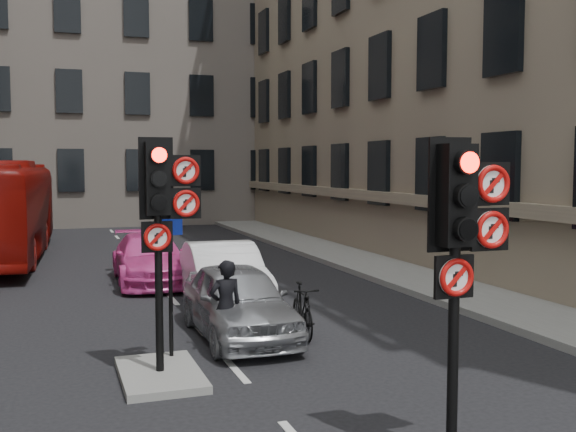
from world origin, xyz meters
TOP-DOWN VIEW (x-y plane):
  - pavement_right at (7.20, 12.00)m, footprint 3.00×50.00m
  - centre_island at (-1.20, 5.00)m, footprint 1.20×2.00m
  - building_far at (0.00, 38.00)m, footprint 30.00×14.00m
  - signal_near at (1.49, 0.99)m, footprint 0.91×0.40m
  - signal_far at (-1.11, 4.99)m, footprint 0.91×0.40m
  - car_silver at (0.58, 7.00)m, footprint 1.66×4.09m
  - car_white at (0.99, 9.85)m, footprint 1.80×4.51m
  - car_pink at (-0.19, 13.59)m, footprint 2.00×4.66m
  - motorcycle at (1.78, 6.71)m, footprint 0.70×1.73m
  - motorcyclist at (0.09, 6.00)m, footprint 0.65×0.48m
  - info_sign at (-0.90, 5.73)m, footprint 0.40×0.16m

SIDE VIEW (x-z plane):
  - centre_island at x=-1.20m, z-range 0.00..0.12m
  - pavement_right at x=7.20m, z-range 0.00..0.16m
  - motorcycle at x=1.78m, z-range 0.00..1.01m
  - car_pink at x=-0.19m, z-range 0.00..1.34m
  - car_silver at x=0.58m, z-range 0.00..1.39m
  - car_white at x=0.99m, z-range 0.00..1.46m
  - motorcyclist at x=0.09m, z-range 0.00..1.64m
  - info_sign at x=-0.90m, z-range 0.46..2.79m
  - signal_near at x=1.49m, z-range 0.79..4.37m
  - signal_far at x=-1.11m, z-range 0.91..4.49m
  - building_far at x=0.00m, z-range 0.00..20.00m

